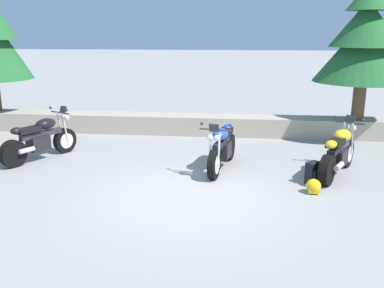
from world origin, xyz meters
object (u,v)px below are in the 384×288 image
Objects in this scene: motorcycle_yellow_far_right at (339,153)px; pine_tree_mid_left at (365,41)px; motorcycle_black_near_left at (41,139)px; motorcycle_blue_centre at (222,148)px; rider_helmet at (313,186)px; rider_backpack at (313,172)px.

pine_tree_mid_left is at bearing 70.06° from motorcycle_yellow_far_right.
motorcycle_black_near_left and motorcycle_blue_centre have the same top height.
motorcycle_blue_centre is at bearing 144.44° from rider_helmet.
motorcycle_black_near_left is at bearing -159.94° from pine_tree_mid_left.
motorcycle_black_near_left is 6.25m from rider_backpack.
motorcycle_blue_centre is 4.37× the size of rider_backpack.
motorcycle_black_near_left is 4.03× the size of rider_backpack.
pine_tree_mid_left is (3.67, 3.17, 2.23)m from motorcycle_blue_centre.
motorcycle_blue_centre and motorcycle_yellow_far_right have the same top height.
motorcycle_black_near_left is at bearing 176.57° from motorcycle_yellow_far_right.
motorcycle_blue_centre reaches higher than rider_backpack.
motorcycle_yellow_far_right is at bearing -3.40° from motorcycle_blue_centre.
motorcycle_blue_centre is 2.23m from rider_helmet.
motorcycle_black_near_left is 6.78m from motorcycle_yellow_far_right.
rider_backpack is 1.68× the size of rider_helmet.
motorcycle_blue_centre is 7.34× the size of rider_helmet.
motorcycle_yellow_far_right is 0.51× the size of pine_tree_mid_left.
pine_tree_mid_left reaches higher than rider_backpack.
rider_helmet is (1.79, -1.28, -0.35)m from motorcycle_blue_centre.
motorcycle_black_near_left and motorcycle_yellow_far_right have the same top height.
rider_backpack is at bearing -114.83° from pine_tree_mid_left.
rider_backpack is 4.95m from pine_tree_mid_left.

